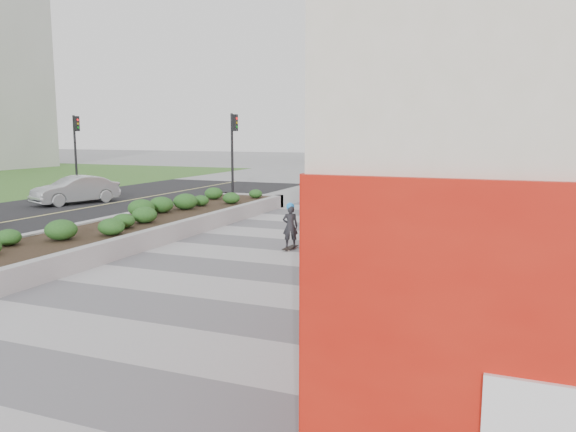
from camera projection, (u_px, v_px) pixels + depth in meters
name	position (u px, v px, depth m)	size (l,w,h in m)	color
ground	(130.00, 346.00, 8.75)	(160.00, 160.00, 0.00)	gray
walkway	(222.00, 294.00, 11.50)	(8.00, 36.00, 0.01)	#A8A8AD
planter	(126.00, 227.00, 17.14)	(3.00, 18.00, 0.90)	#9E9EA0
traffic_signal_near	(233.00, 144.00, 27.06)	(0.33, 0.28, 4.20)	black
traffic_signal_far	(76.00, 142.00, 30.00)	(0.33, 0.28, 4.20)	black
distant_bldg_north_l	(414.00, 69.00, 59.57)	(16.00, 12.00, 20.00)	#ADAAA3
manhole_cover	(244.00, 297.00, 11.32)	(0.44, 0.44, 0.01)	#595654
skateboarder	(290.00, 226.00, 15.82)	(0.52, 0.73, 1.35)	beige
car_silver	(75.00, 190.00, 26.09)	(1.36, 3.90, 1.29)	#B7BBBF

